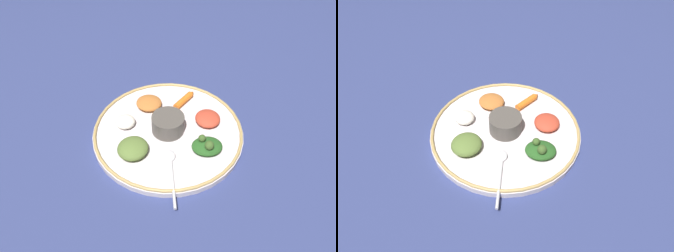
{
  "view_description": "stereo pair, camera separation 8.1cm",
  "coord_description": "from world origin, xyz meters",
  "views": [
    {
      "loc": [
        -0.57,
        0.08,
        0.61
      ],
      "look_at": [
        0.0,
        0.0,
        0.03
      ],
      "focal_mm": 34.07,
      "sensor_mm": 36.0,
      "label": 1
    },
    {
      "loc": [
        -0.57,
        0.0,
        0.61
      ],
      "look_at": [
        0.0,
        0.0,
        0.03
      ],
      "focal_mm": 34.07,
      "sensor_mm": 36.0,
      "label": 2
    }
  ],
  "objects": [
    {
      "name": "mound_chickpea",
      "position": [
        0.1,
        0.04,
        0.03
      ],
      "size": [
        0.09,
        0.09,
        0.02
      ],
      "primitive_type": "ellipsoid",
      "rotation": [
        0.0,
        0.0,
        5.81
      ],
      "color": "#B2662D",
      "rests_on": "platter"
    },
    {
      "name": "spoon",
      "position": [
        -0.13,
        0.01,
        0.02
      ],
      "size": [
        0.16,
        0.03,
        0.01
      ],
      "color": "silver",
      "rests_on": "platter"
    },
    {
      "name": "platter_rim",
      "position": [
        0.0,
        0.0,
        0.02
      ],
      "size": [
        0.38,
        0.38,
        0.01
      ],
      "primitive_type": "torus",
      "color": "tan",
      "rests_on": "platter"
    },
    {
      "name": "platter",
      "position": [
        0.0,
        0.0,
        0.01
      ],
      "size": [
        0.39,
        0.39,
        0.02
      ],
      "primitive_type": "cylinder",
      "color": "silver",
      "rests_on": "ground_plane"
    },
    {
      "name": "greens_pile",
      "position": [
        -0.08,
        -0.08,
        0.03
      ],
      "size": [
        0.07,
        0.08,
        0.04
      ],
      "color": "#23511E",
      "rests_on": "platter"
    },
    {
      "name": "mound_rice_white",
      "position": [
        0.03,
        0.11,
        0.03
      ],
      "size": [
        0.07,
        0.07,
        0.03
      ],
      "primitive_type": "ellipsoid",
      "rotation": [
        0.0,
        0.0,
        1.92
      ],
      "color": "silver",
      "rests_on": "platter"
    },
    {
      "name": "mound_berbere_red",
      "position": [
        0.02,
        -0.11,
        0.03
      ],
      "size": [
        0.08,
        0.08,
        0.02
      ],
      "primitive_type": "ellipsoid",
      "rotation": [
        0.0,
        0.0,
        2.97
      ],
      "color": "#B73D28",
      "rests_on": "platter"
    },
    {
      "name": "carrot_near_spoon",
      "position": [
        0.1,
        -0.06,
        0.02
      ],
      "size": [
        0.07,
        0.07,
        0.02
      ],
      "color": "orange",
      "rests_on": "platter"
    },
    {
      "name": "ground_plane",
      "position": [
        0.0,
        0.0,
        0.0
      ],
      "size": [
        2.4,
        2.4,
        0.0
      ],
      "primitive_type": "plane",
      "color": "navy"
    },
    {
      "name": "mound_collards",
      "position": [
        -0.06,
        0.09,
        0.03
      ],
      "size": [
        0.1,
        0.1,
        0.03
      ],
      "primitive_type": "ellipsoid",
      "rotation": [
        0.0,
        0.0,
        0.99
      ],
      "color": "#567033",
      "rests_on": "platter"
    },
    {
      "name": "center_bowl",
      "position": [
        0.0,
        0.0,
        0.04
      ],
      "size": [
        0.08,
        0.08,
        0.05
      ],
      "color": "#4C4742",
      "rests_on": "platter"
    }
  ]
}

